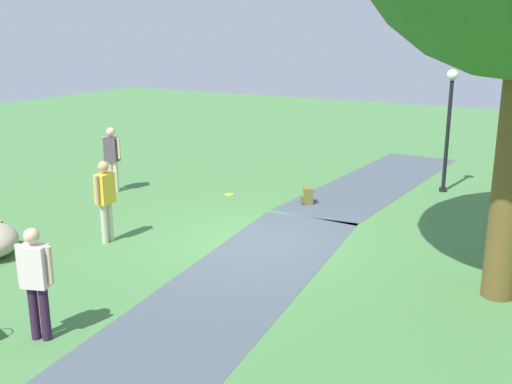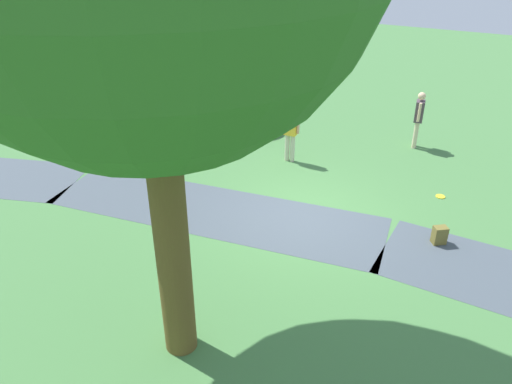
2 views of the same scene
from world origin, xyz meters
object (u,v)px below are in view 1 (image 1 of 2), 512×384
passerby_on_path (105,196)px  spare_backpack_on_lawn (308,196)px  lamp_post (449,117)px  man_near_boulder (112,155)px  frisbee_on_grass (230,194)px  woman_with_handbag (36,276)px

passerby_on_path → spare_backpack_on_lawn: size_ratio=4.13×
lamp_post → spare_backpack_on_lawn: lamp_post is taller
lamp_post → passerby_on_path: 8.85m
lamp_post → passerby_on_path: (7.24, -4.98, -1.02)m
man_near_boulder → frisbee_on_grass: size_ratio=7.31×
woman_with_handbag → passerby_on_path: (-3.41, -1.95, 0.03)m
passerby_on_path → man_near_boulder: bearing=-139.4°
woman_with_handbag → frisbee_on_grass: bearing=-167.6°
passerby_on_path → frisbee_on_grass: 4.30m
passerby_on_path → spare_backpack_on_lawn: 5.08m
woman_with_handbag → frisbee_on_grass: size_ratio=6.98×
lamp_post → woman_with_handbag: (10.66, -3.04, -1.04)m
lamp_post → man_near_boulder: 8.71m
lamp_post → woman_with_handbag: bearing=-15.9°
lamp_post → woman_with_handbag: lamp_post is taller
lamp_post → frisbee_on_grass: size_ratio=13.65×
lamp_post → passerby_on_path: bearing=-34.5°
passerby_on_path → frisbee_on_grass: passerby_on_path is taller
spare_backpack_on_lawn → frisbee_on_grass: (0.25, -2.09, -0.18)m
frisbee_on_grass → man_near_boulder: bearing=-67.0°
spare_backpack_on_lawn → frisbee_on_grass: spare_backpack_on_lawn is taller
frisbee_on_grass → passerby_on_path: bearing=-3.7°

